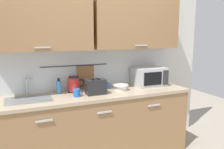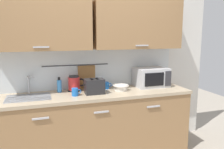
% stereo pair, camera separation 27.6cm
% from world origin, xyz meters
% --- Properties ---
extents(counter_unit, '(2.53, 0.64, 0.90)m').
position_xyz_m(counter_unit, '(-0.01, 0.30, 0.46)').
color(counter_unit, '#997047').
rests_on(counter_unit, ground).
extents(back_wall_assembly, '(3.70, 0.41, 2.50)m').
position_xyz_m(back_wall_assembly, '(-0.00, 0.53, 1.52)').
color(back_wall_assembly, silver).
rests_on(back_wall_assembly, ground).
extents(sink_faucet, '(0.09, 0.17, 0.22)m').
position_xyz_m(sink_faucet, '(-0.81, 0.53, 1.04)').
color(sink_faucet, '#B2B5BA').
rests_on(sink_faucet, counter_unit).
extents(microwave, '(0.46, 0.35, 0.27)m').
position_xyz_m(microwave, '(0.86, 0.41, 1.04)').
color(microwave, silver).
rests_on(microwave, counter_unit).
extents(electric_kettle, '(0.23, 0.16, 0.21)m').
position_xyz_m(electric_kettle, '(-0.24, 0.46, 1.00)').
color(electric_kettle, black).
rests_on(electric_kettle, counter_unit).
extents(dish_soap_bottle, '(0.06, 0.06, 0.20)m').
position_xyz_m(dish_soap_bottle, '(-0.43, 0.47, 0.99)').
color(dish_soap_bottle, '#3F8CD8').
rests_on(dish_soap_bottle, counter_unit).
extents(mug_near_sink, '(0.12, 0.08, 0.09)m').
position_xyz_m(mug_near_sink, '(-0.27, 0.22, 0.95)').
color(mug_near_sink, blue).
rests_on(mug_near_sink, counter_unit).
extents(mixing_bowl, '(0.21, 0.21, 0.08)m').
position_xyz_m(mixing_bowl, '(0.36, 0.31, 0.94)').
color(mixing_bowl, silver).
rests_on(mixing_bowl, counter_unit).
extents(toaster, '(0.26, 0.17, 0.19)m').
position_xyz_m(toaster, '(-0.02, 0.25, 1.00)').
color(toaster, '#232326').
rests_on(toaster, counter_unit).
extents(mug_by_kettle, '(0.12, 0.08, 0.09)m').
position_xyz_m(mug_by_kettle, '(0.20, 0.46, 0.95)').
color(mug_by_kettle, blue).
rests_on(mug_by_kettle, counter_unit).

